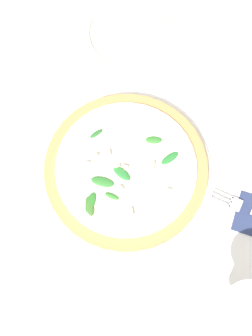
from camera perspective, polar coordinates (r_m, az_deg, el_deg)
ground_plane at (r=0.91m, az=1.84°, el=-1.54°), size 6.00×6.00×0.00m
pizza_arugula_main at (r=0.90m, az=-0.01°, el=-0.26°), size 0.33×0.33×0.05m
wine_glass at (r=0.79m, az=14.18°, el=-16.63°), size 0.09×0.09×0.16m
side_plate_white at (r=1.05m, az=0.11°, el=16.11°), size 0.18×0.18×0.02m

